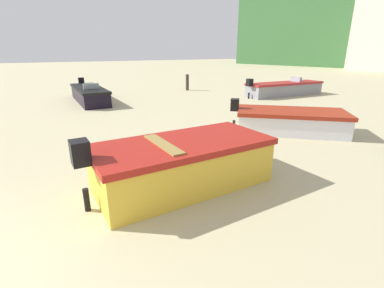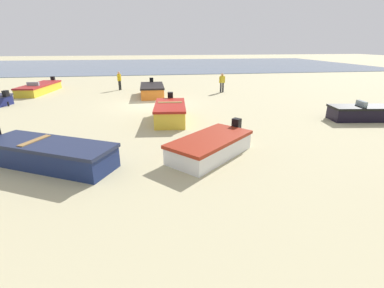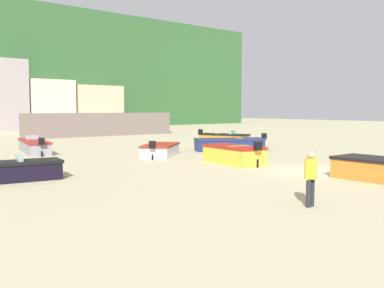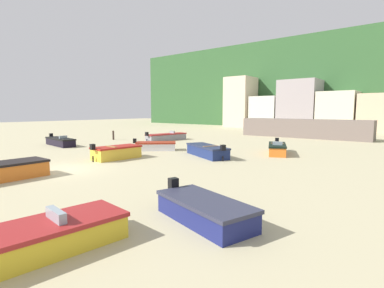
{
  "view_description": "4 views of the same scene",
  "coord_description": "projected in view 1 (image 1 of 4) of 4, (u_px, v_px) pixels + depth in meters",
  "views": [
    {
      "loc": [
        3.29,
        1.67,
        2.56
      ],
      "look_at": [
        -1.14,
        4.92,
        0.72
      ],
      "focal_mm": 25.71,
      "sensor_mm": 36.0,
      "label": 1
    },
    {
      "loc": [
        0.16,
        18.83,
        4.0
      ],
      "look_at": [
        -1.06,
        10.96,
        1.02
      ],
      "focal_mm": 25.41,
      "sensor_mm": 36.0,
      "label": 2
    },
    {
      "loc": [
        -16.11,
        -11.32,
        2.8
      ],
      "look_at": [
        1.55,
        11.03,
        0.47
      ],
      "focal_mm": 39.9,
      "sensor_mm": 36.0,
      "label": 3
    },
    {
      "loc": [
        16.81,
        -8.77,
        3.56
      ],
      "look_at": [
        2.78,
        8.82,
        0.97
      ],
      "focal_mm": 27.57,
      "sensor_mm": 36.0,
      "label": 4
    }
  ],
  "objects": [
    {
      "name": "boat_yellow_2",
      "position": [
        182.0,
        163.0,
        5.43
      ],
      "size": [
        1.93,
        3.81,
        1.25
      ],
      "rotation": [
        0.0,
        0.0,
        6.19
      ],
      "color": "gold",
      "rests_on": "ground"
    },
    {
      "name": "mooring_post_near_water",
      "position": [
        187.0,
        82.0,
        19.25
      ],
      "size": [
        0.22,
        0.22,
        1.09
      ],
      "primitive_type": "cylinder",
      "color": "#3F3028",
      "rests_on": "ground"
    },
    {
      "name": "boat_grey_6",
      "position": [
        284.0,
        89.0,
        16.93
      ],
      "size": [
        2.16,
        5.54,
        1.13
      ],
      "rotation": [
        0.0,
        0.0,
        6.12
      ],
      "color": "gray",
      "rests_on": "ground"
    },
    {
      "name": "boat_black_7",
      "position": [
        89.0,
        94.0,
        14.78
      ],
      "size": [
        5.12,
        1.92,
        1.1
      ],
      "rotation": [
        0.0,
        0.0,
        4.59
      ],
      "color": "black",
      "rests_on": "ground"
    },
    {
      "name": "boat_white_8",
      "position": [
        290.0,
        121.0,
        9.17
      ],
      "size": [
        3.69,
        3.56,
        1.05
      ],
      "rotation": [
        0.0,
        0.0,
        5.45
      ],
      "color": "silver",
      "rests_on": "ground"
    },
    {
      "name": "townhouse_far_left",
      "position": [
        379.0,
        32.0,
        38.01
      ],
      "size": [
        5.22,
        5.67,
        10.38
      ],
      "primitive_type": "cube",
      "color": "beige",
      "rests_on": "ground"
    }
  ]
}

